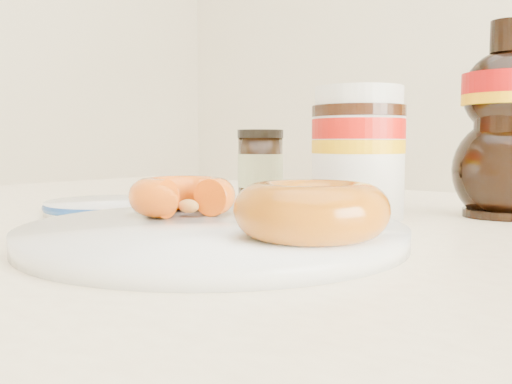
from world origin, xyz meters
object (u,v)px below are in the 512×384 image
Objects in this scene: syrup_bottle at (505,120)px; dark_jar at (260,167)px; donut_bitten at (182,196)px; donut_whole at (311,210)px; plate at (214,233)px; dining_table at (300,325)px; blue_rim_saucer at (111,206)px; nutella_jar at (358,148)px.

dark_jar is at bearing -170.06° from syrup_bottle.
donut_whole reaches higher than donut_bitten.
plate is 2.84× the size of donut_whole.
donut_bitten is 0.90× the size of donut_whole.
plate is at bearing -34.03° from donut_bitten.
dining_table is 7.21× the size of syrup_bottle.
blue_rim_saucer is at bearing 163.53° from plate.
plate is at bearing 177.07° from donut_whole.
dark_jar reaches higher than plate.
donut_whole is at bearing -69.18° from nutella_jar.
donut_whole reaches higher than blue_rim_saucer.
blue_rim_saucer is (-0.22, -0.03, 0.09)m from dining_table.
plate is 2.21× the size of nutella_jar.
donut_bitten is 0.70× the size of nutella_jar.
dark_jar is 0.19m from blue_rim_saucer.
plate is at bearing -99.99° from dining_table.
dark_jar is (-0.16, 0.05, -0.03)m from nutella_jar.
nutella_jar is (-0.07, 0.20, 0.04)m from donut_whole.
dark_jar is at bearing 101.27° from donut_bitten.
dining_table is 10.16× the size of blue_rim_saucer.
plate is 1.47× the size of syrup_bottle.
plate is at bearing -58.59° from dark_jar.
dark_jar is (-0.15, 0.24, 0.04)m from plate.
donut_bitten is at bearing -140.35° from dining_table.
donut_whole is 0.30m from syrup_bottle.
syrup_bottle is (0.12, 0.29, 0.09)m from plate.
blue_rim_saucer is (-0.33, -0.23, -0.09)m from syrup_bottle.
dining_table is 10.84× the size of nutella_jar.
nutella_jar is at bearing 110.82° from donut_whole.
blue_rim_saucer is (-0.06, -0.18, -0.04)m from dark_jar.
blue_rim_saucer is at bearing -172.34° from dining_table.
dining_table is at bearing 127.60° from donut_whole.
plate is 0.29m from dark_jar.
donut_bitten reaches higher than blue_rim_saucer.
donut_bitten is at bearing -125.20° from syrup_bottle.
donut_whole is 0.30m from blue_rim_saucer.
syrup_bottle is at bearing 61.47° from dining_table.
syrup_bottle reaches higher than donut_bitten.
plate is 2.07× the size of blue_rim_saucer.
nutella_jar is 0.15m from syrup_bottle.
dining_table is 0.29m from syrup_bottle.
nutella_jar is at bearing 85.64° from plate.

